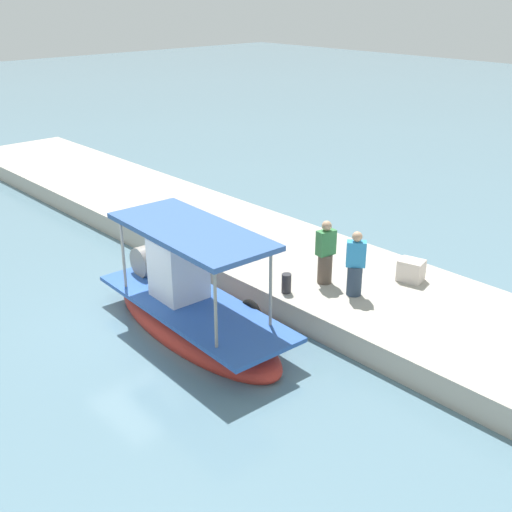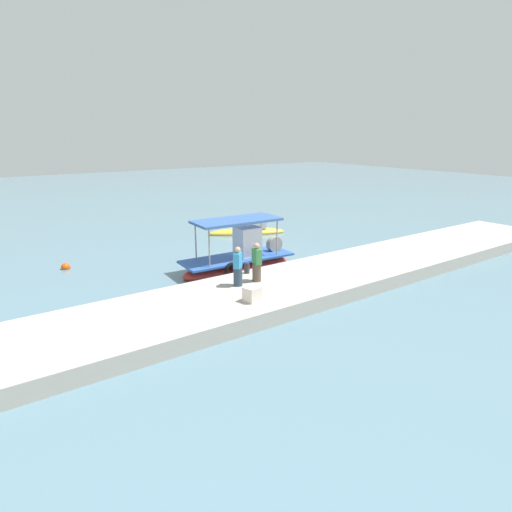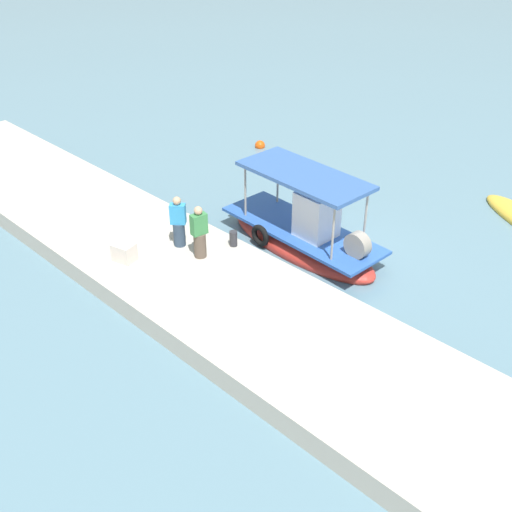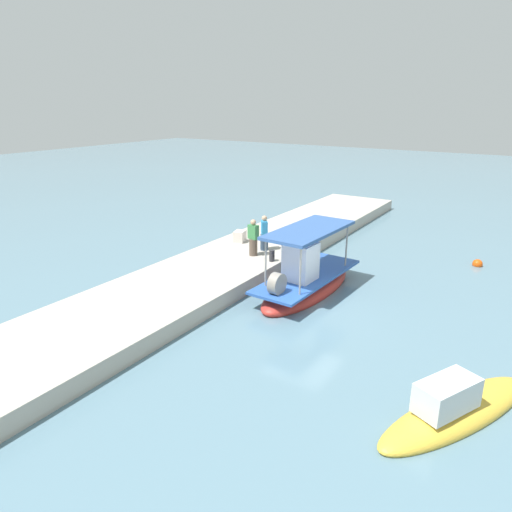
{
  "view_description": "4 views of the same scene",
  "coord_description": "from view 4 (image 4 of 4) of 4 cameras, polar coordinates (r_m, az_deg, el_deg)",
  "views": [
    {
      "loc": [
        -12.13,
        7.38,
        7.59
      ],
      "look_at": [
        -0.8,
        -3.04,
        1.07
      ],
      "focal_mm": 44.83,
      "sensor_mm": 36.0,
      "label": 1
    },
    {
      "loc": [
        -12.33,
        -17.9,
        6.65
      ],
      "look_at": [
        -1.35,
        -2.23,
        1.15
      ],
      "focal_mm": 30.11,
      "sensor_mm": 36.0,
      "label": 2
    },
    {
      "loc": [
        9.77,
        -13.9,
        10.36
      ],
      "look_at": [
        -0.86,
        -3.14,
        1.0
      ],
      "focal_mm": 43.45,
      "sensor_mm": 36.0,
      "label": 3
    },
    {
      "loc": [
        14.28,
        7.03,
        7.25
      ],
      "look_at": [
        -0.87,
        -2.71,
        1.24
      ],
      "focal_mm": 32.7,
      "sensor_mm": 36.0,
      "label": 4
    }
  ],
  "objects": [
    {
      "name": "marker_buoy",
      "position": [
        23.83,
        25.46,
        -0.89
      ],
      "size": [
        0.45,
        0.45,
        0.45
      ],
      "color": "#E94F0F",
      "rests_on": "ground_plane"
    },
    {
      "name": "moored_boat_near",
      "position": [
        12.75,
        23.21,
        -16.89
      ],
      "size": [
        5.26,
        3.44,
        1.38
      ],
      "color": "gold",
      "rests_on": "ground_plane"
    },
    {
      "name": "fisherman_near_bollard",
      "position": [
        20.83,
        -0.33,
        2.07
      ],
      "size": [
        0.43,
        0.51,
        1.66
      ],
      "color": "brown",
      "rests_on": "dock_quay"
    },
    {
      "name": "ground_plane",
      "position": [
        17.49,
        5.96,
        -6.16
      ],
      "size": [
        120.0,
        120.0,
        0.0
      ],
      "primitive_type": "plane",
      "color": "slate"
    },
    {
      "name": "mooring_bollard",
      "position": [
        20.21,
        1.96,
        0.03
      ],
      "size": [
        0.24,
        0.24,
        0.49
      ],
      "primitive_type": "cylinder",
      "color": "#2D2D33",
      "rests_on": "dock_quay"
    },
    {
      "name": "dock_quay",
      "position": [
        19.67,
        -6.0,
        -2.31
      ],
      "size": [
        36.0,
        4.45,
        0.62
      ],
      "primitive_type": "cube",
      "color": "#B6AEA0",
      "rests_on": "ground_plane"
    },
    {
      "name": "cargo_crate",
      "position": [
        23.01,
        -2.01,
        2.41
      ],
      "size": [
        0.72,
        0.63,
        0.55
      ],
      "primitive_type": "cube",
      "rotation": [
        0.0,
        0.0,
        0.25
      ],
      "color": "beige",
      "rests_on": "dock_quay"
    },
    {
      "name": "main_fishing_boat",
      "position": [
        18.55,
        6.14,
        -3.03
      ],
      "size": [
        5.97,
        2.21,
        2.97
      ],
      "color": "red",
      "rests_on": "ground_plane"
    },
    {
      "name": "fisherman_by_crate",
      "position": [
        21.6,
        1.02,
        2.65
      ],
      "size": [
        0.52,
        0.51,
        1.64
      ],
      "color": "#2E3F54",
      "rests_on": "dock_quay"
    }
  ]
}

